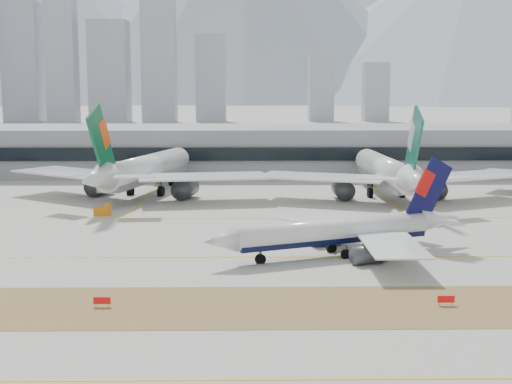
{
  "coord_description": "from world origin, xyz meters",
  "views": [
    {
      "loc": [
        3.53,
        -120.06,
        27.83
      ],
      "look_at": [
        5.41,
        18.0,
        7.5
      ],
      "focal_mm": 50.0,
      "sensor_mm": 36.0,
      "label": 1
    }
  ],
  "objects_px": {
    "widebody_eva": "(143,171)",
    "terminal": "(236,149)",
    "taxiing_airliner": "(343,232)",
    "widebody_cathay": "(388,173)"
  },
  "relations": [
    {
      "from": "widebody_cathay",
      "to": "terminal",
      "type": "bearing_deg",
      "value": 32.73
    },
    {
      "from": "taxiing_airliner",
      "to": "terminal",
      "type": "relative_size",
      "value": 0.16
    },
    {
      "from": "widebody_eva",
      "to": "widebody_cathay",
      "type": "distance_m",
      "value": 62.33
    },
    {
      "from": "widebody_eva",
      "to": "widebody_cathay",
      "type": "relative_size",
      "value": 0.99
    },
    {
      "from": "taxiing_airliner",
      "to": "widebody_cathay",
      "type": "height_order",
      "value": "widebody_cathay"
    },
    {
      "from": "widebody_cathay",
      "to": "terminal",
      "type": "distance_m",
      "value": 69.11
    },
    {
      "from": "widebody_eva",
      "to": "terminal",
      "type": "relative_size",
      "value": 0.24
    },
    {
      "from": "widebody_cathay",
      "to": "widebody_eva",
      "type": "bearing_deg",
      "value": 84.38
    },
    {
      "from": "terminal",
      "to": "taxiing_airliner",
      "type": "bearing_deg",
      "value": -80.58
    },
    {
      "from": "taxiing_airliner",
      "to": "terminal",
      "type": "bearing_deg",
      "value": -102.57
    }
  ]
}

